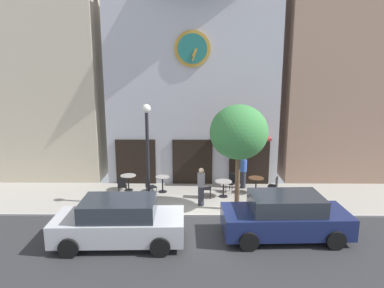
% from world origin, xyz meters
% --- Properties ---
extents(ground_plane, '(27.90, 9.72, 0.13)m').
position_xyz_m(ground_plane, '(0.00, -0.68, -0.02)').
color(ground_plane, '#9E998E').
extents(clock_building, '(8.67, 3.52, 11.14)m').
position_xyz_m(clock_building, '(-0.29, 5.29, 5.72)').
color(clock_building, '#B2B2BC').
rests_on(clock_building, ground_plane).
extents(neighbor_building_left, '(5.30, 4.40, 13.47)m').
position_xyz_m(neighbor_building_left, '(-7.76, 6.37, 6.73)').
color(neighbor_building_left, beige).
rests_on(neighbor_building_left, ground_plane).
extents(neighbor_building_right, '(5.20, 3.38, 11.90)m').
position_xyz_m(neighbor_building_right, '(7.09, 5.86, 5.95)').
color(neighbor_building_right, '#9E7A66').
rests_on(neighbor_building_right, ground_plane).
extents(street_lamp, '(0.36, 0.36, 4.37)m').
position_xyz_m(street_lamp, '(-2.14, 1.13, 2.22)').
color(street_lamp, black).
rests_on(street_lamp, ground_plane).
extents(street_tree, '(2.34, 2.10, 4.41)m').
position_xyz_m(street_tree, '(1.60, 0.72, 3.28)').
color(street_tree, brown).
rests_on(street_tree, ground_plane).
extents(cafe_table_center, '(0.74, 0.74, 0.76)m').
position_xyz_m(cafe_table_center, '(-3.38, 3.04, 0.55)').
color(cafe_table_center, black).
rests_on(cafe_table_center, ground_plane).
extents(cafe_table_near_door, '(0.66, 0.66, 0.76)m').
position_xyz_m(cafe_table_near_door, '(-1.71, 2.84, 0.52)').
color(cafe_table_near_door, black).
rests_on(cafe_table_near_door, ground_plane).
extents(cafe_table_leftmost, '(0.77, 0.77, 0.75)m').
position_xyz_m(cafe_table_leftmost, '(1.15, 2.23, 0.55)').
color(cafe_table_leftmost, black).
rests_on(cafe_table_leftmost, ground_plane).
extents(cafe_table_center_left, '(0.72, 0.72, 0.76)m').
position_xyz_m(cafe_table_center_left, '(2.73, 2.71, 0.54)').
color(cafe_table_center_left, black).
rests_on(cafe_table_center_left, ground_plane).
extents(cafe_chair_left_end, '(0.56, 0.56, 0.90)m').
position_xyz_m(cafe_chair_left_end, '(-2.24, 2.21, 0.53)').
color(cafe_chair_left_end, black).
rests_on(cafe_chair_left_end, ground_plane).
extents(cafe_chair_curbside, '(0.44, 0.44, 0.90)m').
position_xyz_m(cafe_chair_curbside, '(-3.52, 2.25, 0.53)').
color(cafe_chair_curbside, black).
rests_on(cafe_chair_curbside, ground_plane).
extents(cafe_chair_right_end, '(0.53, 0.53, 0.90)m').
position_xyz_m(cafe_chair_right_end, '(3.54, 2.43, 0.53)').
color(cafe_chair_right_end, black).
rests_on(cafe_chair_right_end, ground_plane).
extents(cafe_chair_near_tree, '(0.43, 0.43, 0.90)m').
position_xyz_m(cafe_chair_near_tree, '(0.30, 2.10, 0.53)').
color(cafe_chair_near_tree, black).
rests_on(cafe_chair_near_tree, ground_plane).
extents(cafe_chair_facing_wall, '(0.56, 0.56, 0.90)m').
position_xyz_m(cafe_chair_facing_wall, '(1.61, 2.88, 0.53)').
color(cafe_chair_facing_wall, black).
rests_on(cafe_chair_facing_wall, ground_plane).
extents(pedestrian_grey, '(0.45, 0.45, 1.67)m').
position_xyz_m(pedestrian_grey, '(0.11, 1.18, 0.86)').
color(pedestrian_grey, '#2D2D38').
rests_on(pedestrian_grey, ground_plane).
extents(pedestrian_blue, '(0.43, 0.43, 1.67)m').
position_xyz_m(pedestrian_blue, '(2.23, 3.47, 0.86)').
color(pedestrian_blue, '#2D2D38').
rests_on(pedestrian_blue, ground_plane).
extents(parked_car_silver, '(4.35, 2.12, 1.55)m').
position_xyz_m(parked_car_silver, '(-2.68, -2.17, 0.76)').
color(parked_car_silver, '#B7BABF').
rests_on(parked_car_silver, ground_plane).
extents(parked_car_navy, '(4.37, 2.16, 1.55)m').
position_xyz_m(parked_car_navy, '(2.97, -1.69, 0.76)').
color(parked_car_navy, navy).
rests_on(parked_car_navy, ground_plane).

